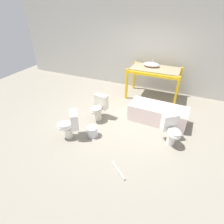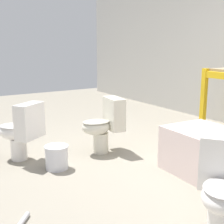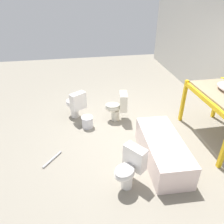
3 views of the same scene
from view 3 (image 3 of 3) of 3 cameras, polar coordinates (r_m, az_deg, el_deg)
The scene contains 7 objects.
ground_plane at distance 4.92m, azimuth 6.09°, elevation -5.81°, with size 12.00×12.00×0.00m, color gray.
bathtub_main at distance 4.18m, azimuth 13.10°, elevation -9.28°, with size 1.57×0.71×0.49m.
toilet_near at distance 3.59m, azimuth 4.57°, elevation -14.23°, with size 0.58×0.61×0.71m.
toilet_far at distance 5.20m, azimuth 1.47°, elevation 1.59°, with size 0.41×0.56×0.71m.
toilet_extra at distance 5.37m, azimuth -9.58°, elevation 2.13°, with size 0.62×0.57×0.71m.
bucket_white at distance 5.09m, azimuth -6.44°, elevation -2.52°, with size 0.27×0.27×0.27m.
loose_pipe at distance 4.40m, azimuth -15.32°, elevation -11.81°, with size 0.42×0.35×0.04m.
Camera 3 is at (3.78, -1.19, 2.91)m, focal length 35.00 mm.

